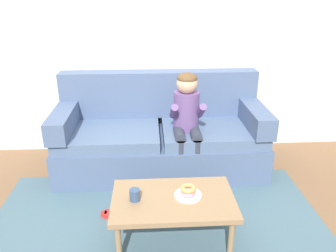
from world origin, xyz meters
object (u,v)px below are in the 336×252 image
object	(u,v)px
couch	(161,137)
person_child	(187,116)
donut	(188,192)
mug	(135,195)
coffee_table	(173,203)
toy_controller	(114,214)

from	to	relation	value
couch	person_child	world-z (taller)	person_child
donut	mug	world-z (taller)	mug
couch	person_child	xyz separation A→B (m)	(0.26, -0.21, 0.31)
couch	person_child	bearing A→B (deg)	-39.60
couch	person_child	size ratio (longest dim) A/B	1.98
couch	mug	distance (m)	1.24
person_child	coffee_table	bearing A→B (deg)	-101.91
couch	mug	bearing A→B (deg)	-101.10
couch	coffee_table	distance (m)	1.21
person_child	couch	bearing A→B (deg)	140.40
coffee_table	toy_controller	xyz separation A→B (m)	(-0.50, 0.31, -0.33)
donut	toy_controller	distance (m)	0.79
coffee_table	couch	bearing A→B (deg)	92.38
couch	mug	size ratio (longest dim) A/B	24.27
person_child	donut	bearing A→B (deg)	-95.60
donut	toy_controller	size ratio (longest dim) A/B	0.53
donut	mug	size ratio (longest dim) A/B	1.33
person_child	donut	size ratio (longest dim) A/B	9.18
donut	couch	bearing A→B (deg)	97.89
coffee_table	toy_controller	bearing A→B (deg)	147.83
donut	coffee_table	bearing A→B (deg)	-169.35
mug	toy_controller	xyz separation A→B (m)	(-0.21, 0.32, -0.41)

